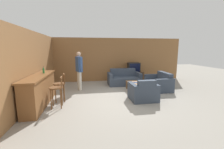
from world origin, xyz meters
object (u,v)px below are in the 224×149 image
object	(u,v)px
coffee_table	(135,84)
tv_unit	(133,76)
armchair_near	(143,92)
book_on_table	(135,82)
person_by_window	(79,69)
couch_far	(124,79)
bar_chair_near	(57,90)
loveseat_right	(159,83)
bar_chair_mid	(60,86)
tv	(134,67)
bottle	(44,70)

from	to	relation	value
coffee_table	tv_unit	bearing A→B (deg)	73.87
armchair_near	coffee_table	size ratio (longest dim) A/B	0.96
book_on_table	person_by_window	distance (m)	2.72
couch_far	person_by_window	world-z (taller)	person_by_window
bar_chair_near	loveseat_right	size ratio (longest dim) A/B	0.72
tv_unit	bar_chair_mid	bearing A→B (deg)	-141.26
tv_unit	person_by_window	world-z (taller)	person_by_window
bar_chair_mid	armchair_near	bearing A→B (deg)	-7.17
loveseat_right	tv	bearing A→B (deg)	107.09
armchair_near	loveseat_right	distance (m)	1.92
bar_chair_near	tv	world-z (taller)	tv
bar_chair_mid	couch_far	world-z (taller)	bar_chair_mid
bar_chair_near	tv_unit	xyz separation A→B (m)	(3.80, 3.65, -0.31)
book_on_table	armchair_near	bearing A→B (deg)	-94.52
bar_chair_mid	book_on_table	size ratio (longest dim) A/B	4.59
tv_unit	book_on_table	size ratio (longest dim) A/B	5.10
bar_chair_near	book_on_table	world-z (taller)	bar_chair_near
bar_chair_near	armchair_near	size ratio (longest dim) A/B	1.07
coffee_table	bar_chair_mid	bearing A→B (deg)	-164.11
bottle	book_on_table	distance (m)	3.91
tv_unit	bottle	world-z (taller)	bottle
armchair_near	tv	size ratio (longest dim) A/B	1.38
tv_unit	book_on_table	bearing A→B (deg)	-105.36
bar_chair_mid	loveseat_right	size ratio (longest dim) A/B	0.72
loveseat_right	bottle	world-z (taller)	bottle
loveseat_right	couch_far	bearing A→B (deg)	138.74
loveseat_right	book_on_table	world-z (taller)	loveseat_right
tv	tv_unit	bearing A→B (deg)	90.00
coffee_table	book_on_table	distance (m)	0.08
couch_far	person_by_window	bearing A→B (deg)	-163.14
bottle	loveseat_right	bearing A→B (deg)	9.72
loveseat_right	person_by_window	distance (m)	3.91
book_on_table	person_by_window	world-z (taller)	person_by_window
tv_unit	person_by_window	xyz separation A→B (m)	(-3.16, -1.52, 0.74)
loveseat_right	tv	size ratio (longest dim) A/B	2.04
armchair_near	tv_unit	size ratio (longest dim) A/B	0.84
bar_chair_mid	coffee_table	bearing A→B (deg)	15.89
tv	bottle	distance (m)	5.26
bar_chair_near	tv_unit	bearing A→B (deg)	43.79
armchair_near	loveseat_right	bearing A→B (deg)	45.91
armchair_near	loveseat_right	xyz separation A→B (m)	(1.33, 1.38, -0.01)
bottle	book_on_table	xyz separation A→B (m)	(3.76, 0.74, -0.76)
bar_chair_mid	person_by_window	xyz separation A→B (m)	(0.64, 1.53, 0.43)
book_on_table	person_by_window	size ratio (longest dim) A/B	0.13
bottle	bar_chair_near	bearing A→B (deg)	-52.34
coffee_table	book_on_table	world-z (taller)	book_on_table
loveseat_right	coffee_table	bearing A→B (deg)	-176.39
bar_chair_near	bottle	size ratio (longest dim) A/B	4.22
bar_chair_mid	couch_far	size ratio (longest dim) A/B	0.60
tv_unit	couch_far	bearing A→B (deg)	-134.98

